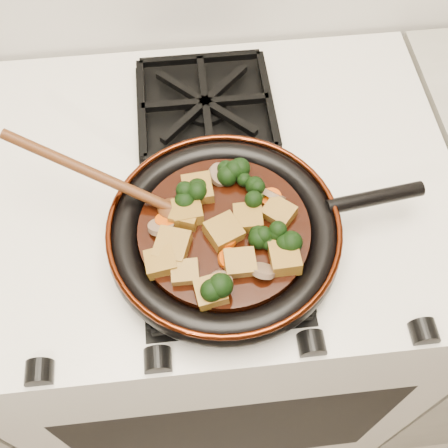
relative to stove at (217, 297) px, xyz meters
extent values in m
cube|color=silver|center=(0.00, 0.00, 0.00)|extent=(0.76, 0.60, 0.90)
cylinder|color=black|center=(0.00, -0.12, 0.48)|extent=(0.29, 0.29, 0.01)
torus|color=black|center=(0.00, -0.12, 0.49)|extent=(0.32, 0.32, 0.04)
torus|color=#4B1A0A|center=(0.00, -0.12, 0.51)|extent=(0.32, 0.32, 0.01)
cylinder|color=black|center=(0.22, -0.10, 0.51)|extent=(0.14, 0.04, 0.02)
cylinder|color=black|center=(0.00, -0.12, 0.50)|extent=(0.23, 0.23, 0.02)
cube|color=brown|center=(-0.05, -0.10, 0.52)|extent=(0.05, 0.05, 0.02)
cube|color=brown|center=(0.08, -0.11, 0.52)|extent=(0.05, 0.05, 0.03)
cube|color=brown|center=(-0.05, -0.19, 0.52)|extent=(0.04, 0.03, 0.02)
cube|color=brown|center=(-0.02, -0.22, 0.52)|extent=(0.04, 0.04, 0.03)
cube|color=brown|center=(-0.03, -0.06, 0.52)|extent=(0.04, 0.05, 0.03)
cube|color=brown|center=(-0.04, -0.10, 0.52)|extent=(0.04, 0.04, 0.03)
cube|color=brown|center=(0.04, -0.12, 0.52)|extent=(0.04, 0.04, 0.03)
cube|color=brown|center=(-0.07, -0.15, 0.52)|extent=(0.06, 0.06, 0.03)
cube|color=brown|center=(0.02, -0.18, 0.52)|extent=(0.04, 0.04, 0.03)
cube|color=brown|center=(0.07, -0.18, 0.52)|extent=(0.04, 0.05, 0.03)
cube|color=brown|center=(0.00, -0.14, 0.52)|extent=(0.06, 0.06, 0.03)
cube|color=brown|center=(-0.08, -0.17, 0.52)|extent=(0.04, 0.04, 0.03)
cylinder|color=#CD4705|center=(0.08, -0.19, 0.51)|extent=(0.03, 0.03, 0.01)
cylinder|color=#CD4705|center=(0.00, -0.17, 0.51)|extent=(0.03, 0.03, 0.02)
cylinder|color=#CD4705|center=(0.07, -0.09, 0.51)|extent=(0.03, 0.03, 0.01)
cylinder|color=#CD4705|center=(-0.08, -0.17, 0.51)|extent=(0.03, 0.03, 0.02)
cylinder|color=#CD4705|center=(-0.08, -0.11, 0.51)|extent=(0.03, 0.03, 0.02)
cylinder|color=#CD4705|center=(0.00, -0.15, 0.51)|extent=(0.03, 0.03, 0.01)
cylinder|color=brown|center=(-0.01, -0.21, 0.52)|extent=(0.04, 0.04, 0.02)
cylinder|color=brown|center=(-0.08, -0.12, 0.52)|extent=(0.04, 0.04, 0.02)
cylinder|color=brown|center=(0.08, -0.08, 0.52)|extent=(0.04, 0.04, 0.03)
cylinder|color=brown|center=(0.04, -0.20, 0.52)|extent=(0.04, 0.04, 0.03)
cylinder|color=brown|center=(0.01, -0.04, 0.52)|extent=(0.05, 0.05, 0.02)
ellipsoid|color=#4C2610|center=(-0.06, -0.09, 0.51)|extent=(0.07, 0.06, 0.02)
cylinder|color=#4C2610|center=(-0.17, -0.04, 0.55)|extent=(0.02, 0.02, 0.25)
camera|label=1|loc=(-0.04, -0.51, 1.16)|focal=45.00mm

